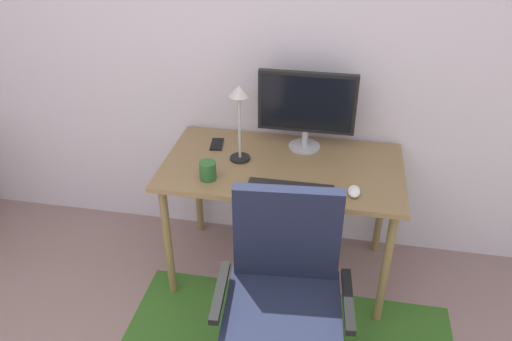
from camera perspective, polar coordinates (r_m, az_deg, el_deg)
The scene contains 9 objects.
wall_back at distance 2.93m, azimuth -3.41°, elevation 14.93°, with size 6.00×0.10×2.60m, color silver.
desk at distance 2.74m, azimuth 3.01°, elevation -0.71°, with size 1.29×0.71×0.75m.
monitor at distance 2.76m, azimuth 5.83°, elevation 7.43°, with size 0.54×0.18×0.45m.
keyboard at distance 2.48m, azimuth 3.92°, elevation -2.16°, with size 0.43×0.13×0.02m, color black.
computer_mouse at distance 2.49m, azimuth 11.18°, elevation -2.36°, with size 0.06×0.10×0.03m, color white.
coffee_cup at distance 2.56m, azimuth -5.55°, elevation -0.02°, with size 0.09×0.09×0.10m, color #29602A.
cell_phone at distance 2.89m, azimuth -4.50°, elevation 3.02°, with size 0.07×0.14×0.01m, color black.
desk_lamp at distance 2.60m, azimuth -1.95°, elevation 7.15°, with size 0.11×0.11×0.43m.
office_chair at distance 2.31m, azimuth 3.09°, elevation -16.26°, with size 0.60×0.54×0.99m.
Camera 1 is at (0.68, -0.53, 2.13)m, focal length 34.95 mm.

